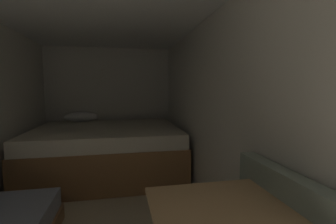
# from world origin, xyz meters

# --- Properties ---
(wall_back) EXTENTS (2.37, 0.05, 2.07)m
(wall_back) POSITION_xyz_m (0.00, 3.92, 1.04)
(wall_back) COLOR silver
(wall_back) RESTS_ON ground
(wall_right) EXTENTS (0.05, 4.63, 2.07)m
(wall_right) POSITION_xyz_m (1.16, 1.58, 1.04)
(wall_right) COLOR silver
(wall_right) RESTS_ON ground
(bed) EXTENTS (2.15, 1.71, 0.91)m
(bed) POSITION_xyz_m (-0.01, 2.99, 0.37)
(bed) COLOR olive
(bed) RESTS_ON ground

